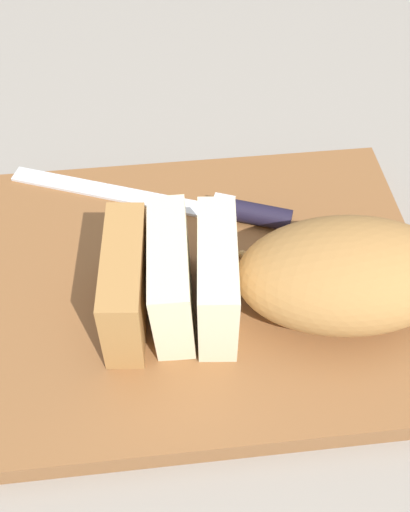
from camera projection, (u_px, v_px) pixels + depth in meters
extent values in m
plane|color=gray|center=(205.00, 293.00, 0.53)|extent=(3.00, 3.00, 0.00)
cube|color=brown|center=(205.00, 285.00, 0.52)|extent=(0.40, 0.31, 0.02)
ellipsoid|color=#A8753D|center=(347.00, 274.00, 0.46)|extent=(0.18, 0.11, 0.08)
cube|color=beige|center=(217.00, 279.00, 0.45)|extent=(0.04, 0.11, 0.08)
cube|color=beige|center=(171.00, 278.00, 0.46)|extent=(0.04, 0.10, 0.08)
cube|color=#A8753D|center=(125.00, 286.00, 0.45)|extent=(0.04, 0.11, 0.08)
cube|color=silver|center=(116.00, 193.00, 0.57)|extent=(0.21, 0.09, 0.00)
cylinder|color=black|center=(257.00, 214.00, 0.54)|extent=(0.07, 0.04, 0.02)
cube|color=silver|center=(223.00, 208.00, 0.55)|extent=(0.03, 0.03, 0.02)
sphere|color=tan|center=(208.00, 279.00, 0.50)|extent=(0.00, 0.00, 0.00)
sphere|color=tan|center=(242.00, 254.00, 0.52)|extent=(0.01, 0.01, 0.01)
sphere|color=tan|center=(199.00, 270.00, 0.51)|extent=(0.00, 0.00, 0.00)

